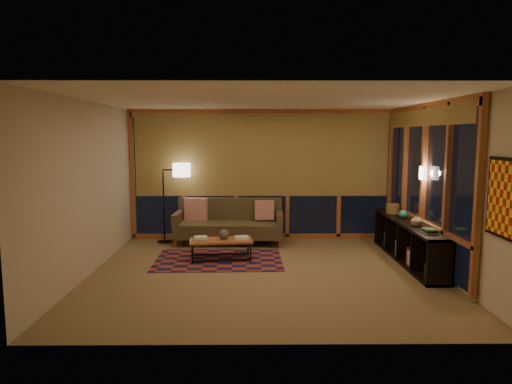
{
  "coord_description": "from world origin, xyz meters",
  "views": [
    {
      "loc": [
        -0.2,
        -7.02,
        2.17
      ],
      "look_at": [
        -0.14,
        0.45,
        1.24
      ],
      "focal_mm": 32.0,
      "sensor_mm": 36.0,
      "label": 1
    }
  ],
  "objects_px": {
    "coffee_table": "(221,250)",
    "sofa": "(229,222)",
    "floor_lamp": "(164,203)",
    "bookshelf": "(408,242)"
  },
  "relations": [
    {
      "from": "sofa",
      "to": "floor_lamp",
      "type": "distance_m",
      "value": 1.38
    },
    {
      "from": "bookshelf",
      "to": "sofa",
      "type": "bearing_deg",
      "value": 156.88
    },
    {
      "from": "sofa",
      "to": "coffee_table",
      "type": "bearing_deg",
      "value": -91.44
    },
    {
      "from": "coffee_table",
      "to": "bookshelf",
      "type": "bearing_deg",
      "value": -8.65
    },
    {
      "from": "floor_lamp",
      "to": "bookshelf",
      "type": "distance_m",
      "value": 4.73
    },
    {
      "from": "sofa",
      "to": "bookshelf",
      "type": "height_order",
      "value": "sofa"
    },
    {
      "from": "coffee_table",
      "to": "sofa",
      "type": "bearing_deg",
      "value": 79.98
    },
    {
      "from": "sofa",
      "to": "coffee_table",
      "type": "distance_m",
      "value": 1.25
    },
    {
      "from": "sofa",
      "to": "coffee_table",
      "type": "relative_size",
      "value": 1.97
    },
    {
      "from": "coffee_table",
      "to": "bookshelf",
      "type": "height_order",
      "value": "bookshelf"
    }
  ]
}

